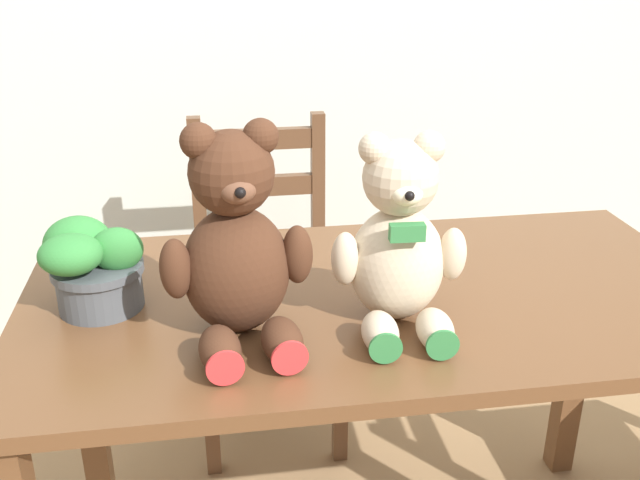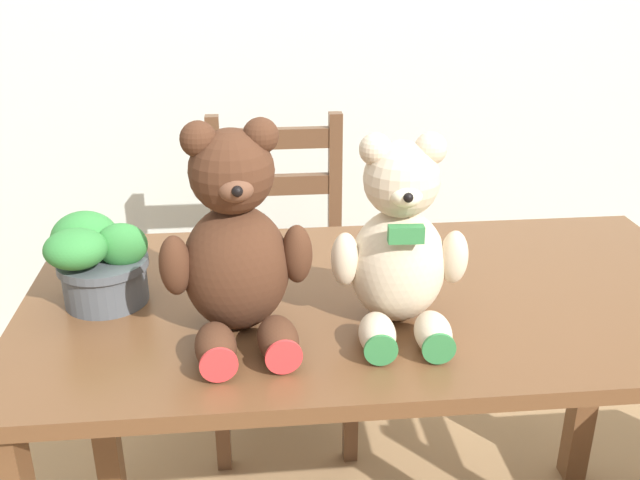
{
  "view_description": "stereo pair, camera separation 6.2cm",
  "coord_description": "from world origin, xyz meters",
  "px_view_note": "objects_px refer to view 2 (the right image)",
  "views": [
    {
      "loc": [
        -0.3,
        -0.86,
        1.42
      ],
      "look_at": [
        -0.12,
        0.26,
        0.93
      ],
      "focal_mm": 40.0,
      "sensor_mm": 36.0,
      "label": 1
    },
    {
      "loc": [
        -0.24,
        -0.87,
        1.42
      ],
      "look_at": [
        -0.12,
        0.26,
        0.93
      ],
      "focal_mm": 40.0,
      "sensor_mm": 36.0,
      "label": 2
    }
  ],
  "objects_px": {
    "teddy_bear_left": "(236,246)",
    "teddy_bear_right": "(400,246)",
    "wooden_chair_behind": "(280,283)",
    "potted_plant": "(97,259)"
  },
  "relations": [
    {
      "from": "teddy_bear_left",
      "to": "potted_plant",
      "type": "height_order",
      "value": "teddy_bear_left"
    },
    {
      "from": "teddy_bear_left",
      "to": "potted_plant",
      "type": "relative_size",
      "value": 2.02
    },
    {
      "from": "teddy_bear_right",
      "to": "wooden_chair_behind",
      "type": "bearing_deg",
      "value": -74.37
    },
    {
      "from": "potted_plant",
      "to": "teddy_bear_left",
      "type": "bearing_deg",
      "value": -26.76
    },
    {
      "from": "teddy_bear_right",
      "to": "teddy_bear_left",
      "type": "bearing_deg",
      "value": 3.2
    },
    {
      "from": "teddy_bear_left",
      "to": "teddy_bear_right",
      "type": "distance_m",
      "value": 0.28
    },
    {
      "from": "wooden_chair_behind",
      "to": "teddy_bear_left",
      "type": "height_order",
      "value": "teddy_bear_left"
    },
    {
      "from": "wooden_chair_behind",
      "to": "teddy_bear_left",
      "type": "bearing_deg",
      "value": 82.71
    },
    {
      "from": "potted_plant",
      "to": "teddy_bear_right",
      "type": "bearing_deg",
      "value": -13.63
    },
    {
      "from": "teddy_bear_left",
      "to": "teddy_bear_right",
      "type": "bearing_deg",
      "value": 173.09
    }
  ]
}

